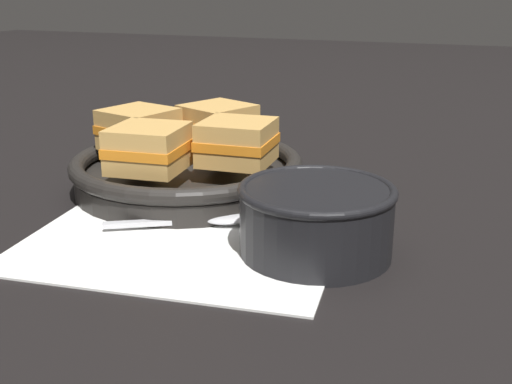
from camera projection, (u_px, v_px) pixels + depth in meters
ground_plane at (247, 233)px, 0.61m from camera, size 4.00×4.00×0.00m
napkin at (186, 236)px, 0.60m from camera, size 0.31×0.27×0.00m
soup_bowl at (316, 216)px, 0.55m from camera, size 0.14×0.14×0.06m
spoon at (209, 220)px, 0.62m from camera, size 0.13×0.09×0.01m
skillet at (187, 172)px, 0.73m from camera, size 0.26×0.26×0.04m
sandwich_near_left at (237, 142)px, 0.68m from camera, size 0.08×0.08×0.05m
sandwich_near_right at (218, 124)px, 0.77m from camera, size 0.10×0.10×0.05m
sandwich_far_left at (139, 129)px, 0.75m from camera, size 0.09×0.09×0.05m
sandwich_far_right at (149, 148)px, 0.66m from camera, size 0.08×0.08×0.05m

